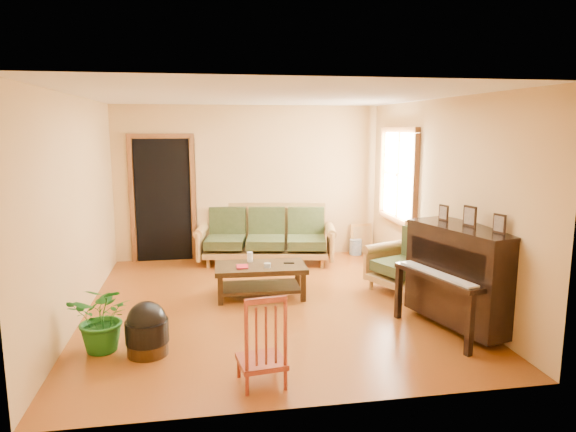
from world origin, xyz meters
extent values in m
plane|color=#69310D|center=(0.00, 0.00, 0.00)|extent=(5.00, 5.00, 0.00)
cube|color=black|center=(-1.45, 2.48, 1.02)|extent=(1.08, 0.16, 2.05)
cube|color=white|center=(2.21, 1.30, 1.50)|extent=(0.12, 1.36, 1.46)
cube|color=olive|center=(0.22, 2.02, 0.48)|extent=(2.35, 1.31, 0.95)
cube|color=black|center=(-0.07, 0.30, 0.22)|extent=(1.22, 0.70, 0.43)
cube|color=olive|center=(1.89, 0.16, 0.46)|extent=(1.16, 1.18, 0.92)
cube|color=black|center=(2.01, -1.18, 0.58)|extent=(1.10, 1.48, 1.17)
cylinder|color=black|center=(-1.39, -1.27, 0.20)|extent=(0.51, 0.51, 0.40)
cube|color=maroon|center=(-0.34, -2.05, 0.42)|extent=(0.45, 0.48, 0.84)
cube|color=#C38D41|center=(2.00, 2.41, 0.27)|extent=(0.42, 0.15, 0.55)
cylinder|color=#305390|center=(1.86, 2.30, 0.14)|extent=(0.28, 0.28, 0.27)
imported|color=#1B611D|center=(-1.82, -1.11, 0.35)|extent=(0.75, 0.69, 0.71)
imported|color=maroon|center=(-0.39, 0.22, 0.44)|extent=(0.16, 0.21, 0.02)
cylinder|color=white|center=(-0.19, 0.50, 0.50)|extent=(0.09, 0.09, 0.13)
cylinder|color=silver|center=(0.00, 0.16, 0.46)|extent=(0.10, 0.10, 0.06)
cube|color=black|center=(0.31, 0.32, 0.44)|extent=(0.15, 0.06, 0.01)
camera|label=1|loc=(-0.82, -6.24, 2.23)|focal=32.00mm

